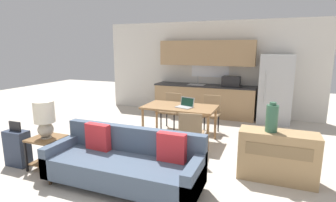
{
  "coord_description": "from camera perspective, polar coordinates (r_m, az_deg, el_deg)",
  "views": [
    {
      "loc": [
        1.75,
        -3.04,
        1.93
      ],
      "look_at": [
        -0.03,
        1.5,
        0.95
      ],
      "focal_mm": 28.0,
      "sensor_mm": 36.0,
      "label": 1
    }
  ],
  "objects": [
    {
      "name": "wall_back",
      "position": [
        7.88,
        8.59,
        7.07
      ],
      "size": [
        6.4,
        0.07,
        2.7
      ],
      "color": "silver",
      "rests_on": "ground_plane"
    },
    {
      "name": "vase",
      "position": [
        4.06,
        21.68,
        -3.47
      ],
      "size": [
        0.17,
        0.17,
        0.44
      ],
      "color": "#336047",
      "rests_on": "credenza"
    },
    {
      "name": "credenza",
      "position": [
        4.27,
        22.64,
        -10.98
      ],
      "size": [
        1.1,
        0.42,
        0.74
      ],
      "color": "tan",
      "rests_on": "ground_plane"
    },
    {
      "name": "dining_chair_far_left",
      "position": [
        6.38,
        0.74,
        -1.7
      ],
      "size": [
        0.44,
        0.44,
        0.85
      ],
      "rotation": [
        0.0,
        0.0,
        -0.04
      ],
      "color": "#997A56",
      "rests_on": "ground_plane"
    },
    {
      "name": "kitchen_counter",
      "position": [
        7.64,
        8.08,
        3.11
      ],
      "size": [
        2.88,
        0.65,
        2.15
      ],
      "color": "tan",
      "rests_on": "ground_plane"
    },
    {
      "name": "side_table",
      "position": [
        4.73,
        -24.78,
        -9.18
      ],
      "size": [
        0.49,
        0.49,
        0.52
      ],
      "color": "brown",
      "rests_on": "ground_plane"
    },
    {
      "name": "laptop",
      "position": [
        5.37,
        3.83,
        -0.85
      ],
      "size": [
        0.38,
        0.34,
        0.2
      ],
      "rotation": [
        0.0,
        0.0,
        -0.29
      ],
      "color": "#B7BABC",
      "rests_on": "dining_table"
    },
    {
      "name": "refrigerator",
      "position": [
        7.35,
        22.29,
        2.39
      ],
      "size": [
        0.81,
        0.71,
        1.78
      ],
      "color": "#B7BABC",
      "rests_on": "ground_plane"
    },
    {
      "name": "couch",
      "position": [
        3.89,
        -9.23,
        -13.19
      ],
      "size": [
        2.24,
        0.8,
        0.81
      ],
      "color": "#3D2D1E",
      "rests_on": "ground_plane"
    },
    {
      "name": "dining_chair_near_right",
      "position": [
        4.65,
        5.05,
        -6.78
      ],
      "size": [
        0.47,
        0.47,
        0.85
      ],
      "rotation": [
        0.0,
        0.0,
        3.28
      ],
      "color": "#997A56",
      "rests_on": "ground_plane"
    },
    {
      "name": "table_lamp",
      "position": [
        4.57,
        -25.29,
        -3.21
      ],
      "size": [
        0.31,
        0.31,
        0.6
      ],
      "color": "#B2A893",
      "rests_on": "side_table"
    },
    {
      "name": "dining_table",
      "position": [
        5.48,
        2.58,
        -1.8
      ],
      "size": [
        1.5,
        0.84,
        0.75
      ],
      "color": "olive",
      "rests_on": "ground_plane"
    },
    {
      "name": "suitcase",
      "position": [
        5.09,
        -29.93,
        -8.82
      ],
      "size": [
        0.4,
        0.22,
        0.76
      ],
      "color": "#2D384C",
      "rests_on": "ground_plane"
    },
    {
      "name": "ground_plane",
      "position": [
        4.0,
        -7.87,
        -17.59
      ],
      "size": [
        20.0,
        20.0,
        0.0
      ],
      "primitive_type": "plane",
      "color": "beige"
    },
    {
      "name": "dining_chair_far_right",
      "position": [
        6.15,
        9.24,
        -2.34
      ],
      "size": [
        0.44,
        0.44,
        0.85
      ],
      "rotation": [
        0.0,
        0.0,
        -0.05
      ],
      "color": "#997A56",
      "rests_on": "ground_plane"
    }
  ]
}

